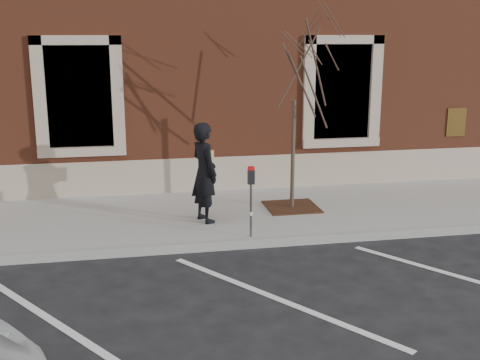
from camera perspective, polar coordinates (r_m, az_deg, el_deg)
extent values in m
plane|color=#28282B|center=(10.88, 0.60, -6.38)|extent=(120.00, 120.00, 0.00)
cube|color=#9B9892|center=(12.49, -0.99, -3.33)|extent=(40.00, 3.50, 0.15)
cube|color=#9E9E99|center=(10.81, 0.65, -6.09)|extent=(40.00, 0.12, 0.15)
cube|color=brown|center=(17.88, -4.45, 14.54)|extent=(40.00, 8.50, 8.00)
cube|color=tan|center=(14.06, -2.24, 0.62)|extent=(40.00, 0.06, 0.80)
cube|color=black|center=(13.76, -14.96, 7.69)|extent=(1.40, 0.30, 2.20)
cube|color=tan|center=(13.76, -14.70, 2.65)|extent=(1.90, 0.20, 0.20)
cube|color=black|center=(14.62, 9.44, 8.30)|extent=(1.40, 0.30, 2.20)
cube|color=tan|center=(14.62, 9.49, 3.55)|extent=(1.90, 0.20, 0.20)
imported|color=black|center=(11.62, -3.40, 0.71)|extent=(0.69, 0.83, 1.95)
cylinder|color=#595B60|center=(10.81, 1.05, -2.92)|extent=(0.04, 0.04, 0.99)
cube|color=black|center=(10.65, 1.06, 0.29)|extent=(0.12, 0.09, 0.26)
cube|color=red|center=(10.61, 1.06, 1.12)|extent=(0.11, 0.08, 0.06)
cube|color=white|center=(10.78, 1.09, -3.24)|extent=(0.05, 0.00, 0.07)
cube|color=#452116|center=(12.79, 4.93, -2.55)|extent=(1.08, 1.08, 0.03)
cylinder|color=#4B362D|center=(12.53, 5.03, 2.39)|extent=(0.08, 0.08, 2.27)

